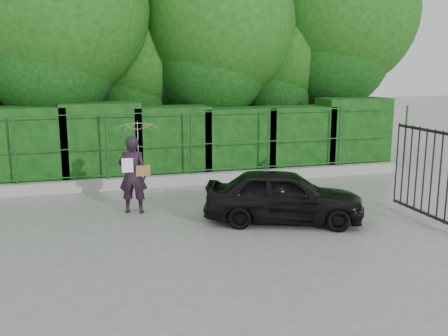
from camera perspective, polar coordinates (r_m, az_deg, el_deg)
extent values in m
plane|color=gray|center=(9.89, -0.53, -7.86)|extent=(80.00, 80.00, 0.00)
cube|color=#9E9E99|center=(14.07, -5.30, -1.39)|extent=(14.00, 0.25, 0.30)
cylinder|color=#1A431A|center=(13.78, -22.83, 1.92)|extent=(0.06, 0.06, 1.80)
cylinder|color=#1A431A|center=(13.68, -13.24, 2.45)|extent=(0.06, 0.06, 1.80)
cylinder|color=#1A431A|center=(13.95, -3.76, 2.91)|extent=(0.06, 0.06, 1.80)
cylinder|color=#1A431A|center=(14.59, 5.12, 3.27)|extent=(0.06, 0.06, 1.80)
cylinder|color=#1A431A|center=(15.55, 13.09, 3.52)|extent=(0.06, 0.06, 1.80)
cylinder|color=#1A431A|center=(16.77, 20.03, 3.69)|extent=(0.06, 0.06, 1.80)
cylinder|color=#1A431A|center=(14.02, -5.32, -0.39)|extent=(13.60, 0.03, 0.03)
cylinder|color=#1A431A|center=(13.89, -5.38, 2.64)|extent=(13.60, 0.03, 0.03)
cylinder|color=#1A431A|center=(13.78, -5.45, 6.34)|extent=(13.60, 0.03, 0.03)
cube|color=black|center=(14.76, -21.58, 2.22)|extent=(2.20, 1.20, 2.21)
cube|color=black|center=(14.67, -13.80, 2.80)|extent=(2.20, 1.20, 2.29)
cube|color=black|center=(14.87, -6.06, 2.90)|extent=(2.20, 1.20, 2.14)
cube|color=black|center=(15.33, 1.34, 3.05)|extent=(2.20, 1.20, 2.05)
cube|color=black|center=(16.02, 8.21, 3.31)|extent=(2.20, 1.20, 2.06)
cube|color=black|center=(16.91, 14.45, 3.88)|extent=(2.20, 1.20, 2.29)
cylinder|color=black|center=(16.25, -17.75, 7.33)|extent=(0.36, 0.36, 4.50)
sphere|color=#14470F|center=(16.31, -18.36, 16.83)|extent=(5.40, 5.40, 5.40)
cylinder|color=black|center=(17.69, -9.34, 5.99)|extent=(0.36, 0.36, 3.25)
sphere|color=#14470F|center=(17.62, -9.55, 12.31)|extent=(3.90, 3.90, 3.90)
cylinder|color=black|center=(17.13, -0.61, 7.64)|extent=(0.36, 0.36, 4.25)
sphere|color=#14470F|center=(17.15, -0.63, 16.17)|extent=(5.10, 5.10, 5.10)
cylinder|color=black|center=(18.61, 6.34, 6.72)|extent=(0.36, 0.36, 3.50)
sphere|color=#14470F|center=(18.56, 6.48, 13.19)|extent=(4.20, 4.20, 4.20)
cylinder|color=black|center=(19.05, 12.49, 8.51)|extent=(0.36, 0.36, 4.75)
sphere|color=#14470F|center=(19.13, 12.87, 17.06)|extent=(5.70, 5.70, 5.70)
cube|color=black|center=(11.80, 21.72, -4.71)|extent=(0.05, 2.00, 0.06)
cube|color=black|center=(11.46, 22.39, 3.98)|extent=(0.05, 2.00, 0.06)
cylinder|color=black|center=(11.06, 24.24, -1.14)|extent=(0.04, 0.04, 1.90)
cylinder|color=black|center=(11.25, 23.43, -0.88)|extent=(0.04, 0.04, 1.90)
cylinder|color=black|center=(11.44, 22.65, -0.62)|extent=(0.04, 0.04, 1.90)
cylinder|color=black|center=(11.63, 21.90, -0.38)|extent=(0.04, 0.04, 1.90)
cylinder|color=black|center=(11.83, 21.17, -0.14)|extent=(0.04, 0.04, 1.90)
cylinder|color=black|center=(12.03, 20.47, 0.09)|extent=(0.04, 0.04, 1.90)
cylinder|color=black|center=(12.22, 19.79, 0.31)|extent=(0.04, 0.04, 1.90)
cylinder|color=black|center=(12.42, 19.13, 0.53)|extent=(0.04, 0.04, 1.90)
imported|color=black|center=(11.45, -10.39, -0.74)|extent=(0.74, 0.60, 1.78)
imported|color=#F0C1C8|center=(11.38, -9.79, 3.10)|extent=(0.98, 1.00, 0.90)
cube|color=brown|center=(11.37, -9.26, -0.26)|extent=(0.32, 0.15, 0.24)
cube|color=white|center=(11.27, -10.98, 0.30)|extent=(0.25, 0.02, 0.32)
imported|color=black|center=(10.74, 6.84, -3.17)|extent=(3.63, 2.45, 1.15)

